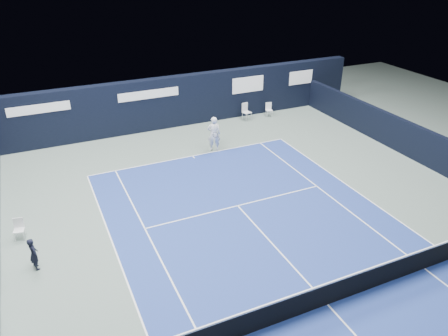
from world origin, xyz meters
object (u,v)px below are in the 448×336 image
object	(u,v)px
folding_chair_back_b	(269,108)
tennis_player	(214,134)
line_judge_chair	(19,227)
folding_chair_back_a	(245,109)
tennis_net	(329,293)

from	to	relation	value
folding_chair_back_b	tennis_player	bearing A→B (deg)	-133.49
line_judge_chair	folding_chair_back_b	bearing A→B (deg)	39.20
folding_chair_back_a	folding_chair_back_b	xyz separation A→B (m)	(1.68, -0.10, -0.21)
folding_chair_back_a	tennis_net	xyz separation A→B (m)	(-5.07, -15.65, -0.22)
folding_chair_back_b	folding_chair_back_a	bearing A→B (deg)	-169.29
folding_chair_back_b	tennis_player	size ratio (longest dim) A/B	0.47
line_judge_chair	tennis_player	size ratio (longest dim) A/B	0.44
folding_chair_back_b	tennis_player	distance (m)	6.43
folding_chair_back_a	tennis_player	distance (m)	5.15
folding_chair_back_a	tennis_net	distance (m)	16.45
folding_chair_back_a	line_judge_chair	size ratio (longest dim) A/B	1.27
line_judge_chair	tennis_net	size ratio (longest dim) A/B	0.07
tennis_player	folding_chair_back_b	bearing A→B (deg)	32.56
folding_chair_back_a	folding_chair_back_b	distance (m)	1.70
line_judge_chair	tennis_player	distance (m)	10.85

